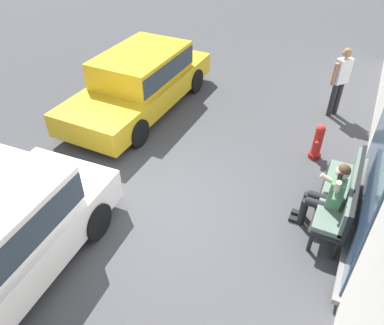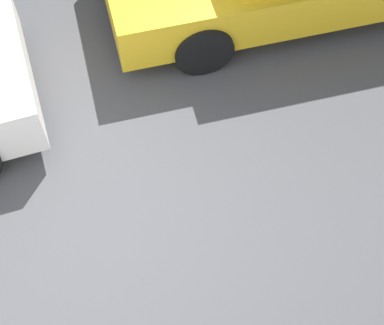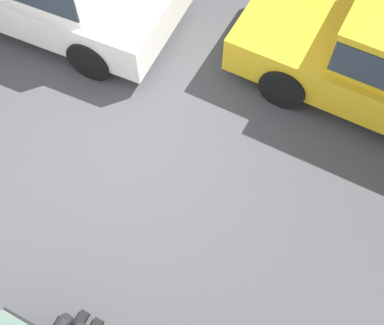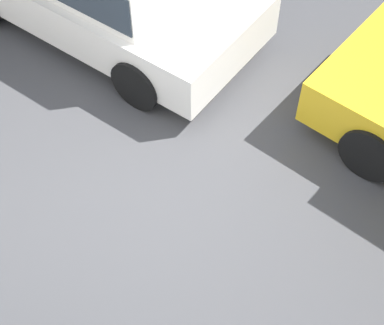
{
  "view_description": "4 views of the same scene",
  "coord_description": "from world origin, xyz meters",
  "px_view_note": "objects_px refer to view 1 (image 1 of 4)",
  "views": [
    {
      "loc": [
        4.16,
        2.6,
        4.9
      ],
      "look_at": [
        -0.39,
        0.41,
        0.93
      ],
      "focal_mm": 35.0,
      "sensor_mm": 36.0,
      "label": 1
    },
    {
      "loc": [
        -0.32,
        2.6,
        5.07
      ],
      "look_at": [
        -0.95,
        0.22,
        0.92
      ],
      "focal_mm": 55.0,
      "sensor_mm": 36.0,
      "label": 2
    },
    {
      "loc": [
        -2.26,
        2.6,
        5.4
      ],
      "look_at": [
        -1.19,
        0.53,
        1.17
      ],
      "focal_mm": 45.0,
      "sensor_mm": 36.0,
      "label": 3
    },
    {
      "loc": [
        -2.45,
        2.6,
        5.09
      ],
      "look_at": [
        -0.49,
        0.2,
        0.99
      ],
      "focal_mm": 55.0,
      "sensor_mm": 36.0,
      "label": 4
    }
  ],
  "objects_px": {
    "bench": "(343,194)",
    "parked_car_near": "(141,79)",
    "fire_hydrant": "(318,142)",
    "person_on_phone": "(328,194)",
    "pedestrian_standing": "(341,77)"
  },
  "relations": [
    {
      "from": "person_on_phone",
      "to": "parked_car_near",
      "type": "height_order",
      "value": "parked_car_near"
    },
    {
      "from": "person_on_phone",
      "to": "parked_car_near",
      "type": "relative_size",
      "value": 0.29
    },
    {
      "from": "bench",
      "to": "parked_car_near",
      "type": "relative_size",
      "value": 0.41
    },
    {
      "from": "bench",
      "to": "pedestrian_standing",
      "type": "height_order",
      "value": "pedestrian_standing"
    },
    {
      "from": "person_on_phone",
      "to": "pedestrian_standing",
      "type": "xyz_separation_m",
      "value": [
        -3.95,
        -0.45,
        0.29
      ]
    },
    {
      "from": "fire_hydrant",
      "to": "parked_car_near",
      "type": "bearing_deg",
      "value": -93.69
    },
    {
      "from": "bench",
      "to": "parked_car_near",
      "type": "bearing_deg",
      "value": -110.9
    },
    {
      "from": "parked_car_near",
      "to": "bench",
      "type": "bearing_deg",
      "value": 69.1
    },
    {
      "from": "person_on_phone",
      "to": "fire_hydrant",
      "type": "relative_size",
      "value": 1.7
    },
    {
      "from": "pedestrian_standing",
      "to": "fire_hydrant",
      "type": "distance_m",
      "value": 2.1
    },
    {
      "from": "bench",
      "to": "fire_hydrant",
      "type": "xyz_separation_m",
      "value": [
        -1.69,
        -0.7,
        -0.22
      ]
    },
    {
      "from": "bench",
      "to": "person_on_phone",
      "type": "xyz_separation_m",
      "value": [
        0.26,
        -0.23,
        0.12
      ]
    },
    {
      "from": "bench",
      "to": "fire_hydrant",
      "type": "bearing_deg",
      "value": -157.42
    },
    {
      "from": "person_on_phone",
      "to": "fire_hydrant",
      "type": "distance_m",
      "value": 2.04
    },
    {
      "from": "person_on_phone",
      "to": "bench",
      "type": "bearing_deg",
      "value": 138.58
    }
  ]
}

